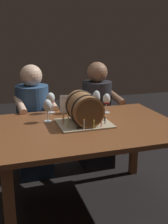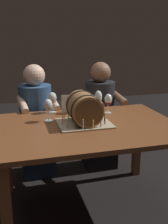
% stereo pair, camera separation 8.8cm
% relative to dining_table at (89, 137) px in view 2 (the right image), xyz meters
% --- Properties ---
extents(ground_plane, '(8.00, 8.00, 0.00)m').
position_rel_dining_table_xyz_m(ground_plane, '(0.00, 0.00, -0.66)').
color(ground_plane, black).
extents(dining_table, '(1.43, 1.01, 0.76)m').
position_rel_dining_table_xyz_m(dining_table, '(0.00, 0.00, 0.00)').
color(dining_table, brown).
rests_on(dining_table, ground).
extents(barrel_cake, '(0.42, 0.35, 0.26)m').
position_rel_dining_table_xyz_m(barrel_cake, '(-0.03, 0.04, 0.22)').
color(barrel_cake, tan).
rests_on(barrel_cake, dining_table).
extents(wine_glass_white, '(0.07, 0.07, 0.19)m').
position_rel_dining_table_xyz_m(wine_glass_white, '(0.20, 0.38, 0.23)').
color(wine_glass_white, white).
rests_on(wine_glass_white, dining_table).
extents(wine_glass_amber, '(0.08, 0.08, 0.18)m').
position_rel_dining_table_xyz_m(wine_glass_amber, '(-0.02, 0.37, 0.22)').
color(wine_glass_amber, white).
rests_on(wine_glass_amber, dining_table).
extents(wine_glass_empty, '(0.07, 0.07, 0.19)m').
position_rel_dining_table_xyz_m(wine_glass_empty, '(-0.29, 0.19, 0.23)').
color(wine_glass_empty, white).
rests_on(wine_glass_empty, dining_table).
extents(wine_glass_red, '(0.07, 0.07, 0.18)m').
position_rel_dining_table_xyz_m(wine_glass_red, '(0.27, 0.29, 0.22)').
color(wine_glass_red, white).
rests_on(wine_glass_red, dining_table).
extents(wine_glass_rose, '(0.08, 0.08, 0.19)m').
position_rel_dining_table_xyz_m(wine_glass_rose, '(-0.22, 0.44, 0.23)').
color(wine_glass_rose, white).
rests_on(wine_glass_rose, dining_table).
extents(menu_card, '(0.11, 0.05, 0.16)m').
position_rel_dining_table_xyz_m(menu_card, '(-0.08, 0.41, 0.18)').
color(menu_card, silver).
rests_on(menu_card, dining_table).
extents(person_seated_left, '(0.40, 0.49, 1.17)m').
position_rel_dining_table_xyz_m(person_seated_left, '(-0.34, 0.75, -0.12)').
color(person_seated_left, '#1B2D46').
rests_on(person_seated_left, ground).
extents(person_seated_right, '(0.41, 0.50, 1.17)m').
position_rel_dining_table_xyz_m(person_seated_right, '(0.34, 0.75, -0.12)').
color(person_seated_right, black).
rests_on(person_seated_right, ground).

